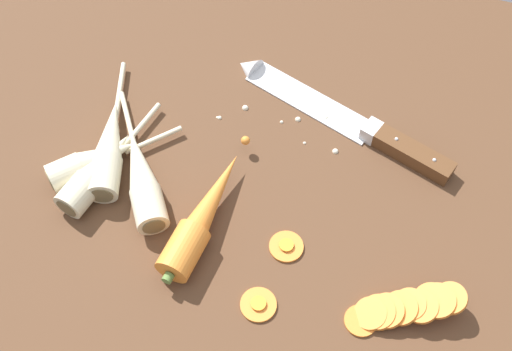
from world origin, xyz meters
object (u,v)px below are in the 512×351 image
at_px(parsnip_mid_right, 142,177).
at_px(parsnip_back, 109,147).
at_px(chefs_knife, 335,113).
at_px(carrot_slice_stray_near, 258,304).
at_px(whole_carrot, 203,216).
at_px(carrot_slice_stack, 405,307).
at_px(carrot_slice_stray_mid, 286,246).
at_px(parsnip_mid_left, 94,161).
at_px(parsnip_front, 99,171).

bearing_deg(parsnip_mid_right, parsnip_back, 154.48).
xyz_separation_m(chefs_knife, carrot_slice_stray_near, (-0.01, -0.30, -0.00)).
xyz_separation_m(whole_carrot, parsnip_back, (-0.16, 0.06, -0.00)).
distance_m(whole_carrot, parsnip_back, 0.17).
distance_m(parsnip_back, carrot_slice_stack, 0.42).
xyz_separation_m(parsnip_mid_right, carrot_slice_stack, (0.35, -0.06, -0.01)).
distance_m(parsnip_mid_right, carrot_slice_stack, 0.36).
height_order(whole_carrot, carrot_slice_stack, whole_carrot).
bearing_deg(carrot_slice_stack, parsnip_mid_right, 170.84).
distance_m(carrot_slice_stack, carrot_slice_stray_near, 0.16).
height_order(whole_carrot, carrot_slice_stray_mid, whole_carrot).
height_order(parsnip_mid_left, parsnip_mid_right, same).
relative_size(parsnip_mid_left, parsnip_back, 0.68).
xyz_separation_m(parsnip_mid_left, carrot_slice_stack, (0.42, -0.06, -0.01)).
height_order(parsnip_front, parsnip_back, same).
bearing_deg(parsnip_back, chefs_knife, 32.35).
bearing_deg(chefs_knife, parsnip_front, -141.48).
height_order(carrot_slice_stack, carrot_slice_stray_near, carrot_slice_stack).
distance_m(whole_carrot, carrot_slice_stack, 0.26).
bearing_deg(carrot_slice_stray_mid, carrot_slice_stack, -12.78).
bearing_deg(carrot_slice_stack, carrot_slice_stray_mid, 167.22).
relative_size(parsnip_back, carrot_slice_stray_mid, 5.42).
height_order(parsnip_mid_right, parsnip_back, same).
bearing_deg(carrot_slice_stray_mid, chefs_knife, 89.98).
xyz_separation_m(parsnip_mid_left, parsnip_back, (0.01, 0.03, -0.00)).
bearing_deg(parsnip_back, carrot_slice_stray_mid, -11.19).
distance_m(parsnip_mid_left, parsnip_back, 0.03).
bearing_deg(carrot_slice_stray_near, parsnip_mid_right, 151.88).
bearing_deg(parsnip_front, parsnip_back, 97.25).
relative_size(parsnip_mid_right, carrot_slice_stray_near, 4.72).
bearing_deg(whole_carrot, carrot_slice_stray_mid, 2.35).
xyz_separation_m(carrot_slice_stack, carrot_slice_stray_mid, (-0.15, 0.03, -0.01)).
bearing_deg(parsnip_front, parsnip_mid_left, 138.09).
xyz_separation_m(parsnip_front, carrot_slice_stack, (0.41, -0.05, -0.01)).
distance_m(parsnip_front, parsnip_mid_left, 0.02).
relative_size(parsnip_mid_left, carrot_slice_stray_mid, 3.68).
bearing_deg(chefs_knife, whole_carrot, -115.46).
distance_m(whole_carrot, parsnip_mid_right, 0.10).
bearing_deg(carrot_slice_stray_near, parsnip_mid_left, 158.18).
distance_m(parsnip_mid_left, carrot_slice_stray_near, 0.28).
relative_size(whole_carrot, carrot_slice_stray_near, 5.34).
bearing_deg(parsnip_mid_right, whole_carrot, -15.81).
xyz_separation_m(parsnip_front, parsnip_mid_right, (0.06, 0.01, -0.00)).
bearing_deg(whole_carrot, chefs_knife, 64.54).
relative_size(whole_carrot, carrot_slice_stack, 1.81).
bearing_deg(carrot_slice_stack, parsnip_back, 168.23).
distance_m(parsnip_mid_left, parsnip_mid_right, 0.07).
height_order(parsnip_front, carrot_slice_stray_near, parsnip_front).
distance_m(chefs_knife, whole_carrot, 0.25).
height_order(chefs_knife, whole_carrot, whole_carrot).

